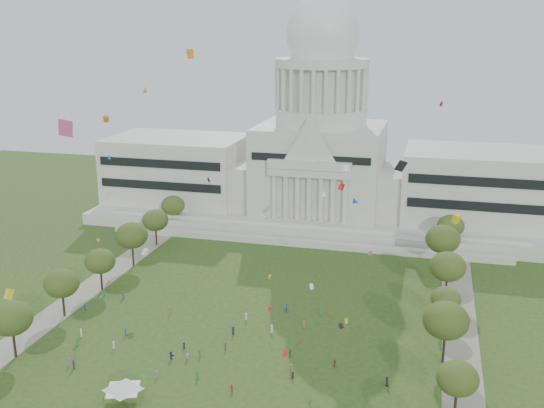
# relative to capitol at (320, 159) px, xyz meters

# --- Properties ---
(ground) EXTENTS (400.00, 400.00, 0.00)m
(ground) POSITION_rel_capitol_xyz_m (0.00, -113.59, -22.30)
(ground) COLOR #2E4A19
(ground) RESTS_ON ground
(capitol) EXTENTS (160.00, 64.50, 91.30)m
(capitol) POSITION_rel_capitol_xyz_m (0.00, 0.00, 0.00)
(capitol) COLOR beige
(capitol) RESTS_ON ground
(path_left) EXTENTS (8.00, 160.00, 0.04)m
(path_left) POSITION_rel_capitol_xyz_m (-48.00, -83.59, -22.28)
(path_left) COLOR gray
(path_left) RESTS_ON ground
(path_right) EXTENTS (8.00, 160.00, 0.04)m
(path_right) POSITION_rel_capitol_xyz_m (48.00, -83.59, -22.28)
(path_right) COLOR gray
(path_right) RESTS_ON ground
(row_tree_l_1) EXTENTS (8.86, 8.86, 12.59)m
(row_tree_l_1) POSITION_rel_capitol_xyz_m (-44.07, -116.55, -13.34)
(row_tree_l_1) COLOR black
(row_tree_l_1) RESTS_ON ground
(row_tree_r_1) EXTENTS (7.58, 7.58, 10.78)m
(row_tree_r_1) POSITION_rel_capitol_xyz_m (46.22, -115.34, -14.64)
(row_tree_r_1) COLOR black
(row_tree_r_1) RESTS_ON ground
(row_tree_l_2) EXTENTS (8.42, 8.42, 11.97)m
(row_tree_l_2) POSITION_rel_capitol_xyz_m (-45.04, -96.29, -13.79)
(row_tree_l_2) COLOR black
(row_tree_l_2) RESTS_ON ground
(row_tree_r_2) EXTENTS (9.55, 9.55, 13.58)m
(row_tree_r_2) POSITION_rel_capitol_xyz_m (44.17, -96.15, -12.64)
(row_tree_r_2) COLOR black
(row_tree_r_2) RESTS_ON ground
(row_tree_l_3) EXTENTS (8.12, 8.12, 11.55)m
(row_tree_l_3) POSITION_rel_capitol_xyz_m (-44.09, -79.67, -14.09)
(row_tree_l_3) COLOR black
(row_tree_l_3) RESTS_ON ground
(row_tree_r_3) EXTENTS (7.01, 7.01, 9.98)m
(row_tree_r_3) POSITION_rel_capitol_xyz_m (44.40, -79.10, -15.21)
(row_tree_r_3) COLOR black
(row_tree_r_3) RESTS_ON ground
(row_tree_l_4) EXTENTS (9.29, 9.29, 13.21)m
(row_tree_l_4) POSITION_rel_capitol_xyz_m (-44.08, -61.17, -12.90)
(row_tree_l_4) COLOR black
(row_tree_l_4) RESTS_ON ground
(row_tree_r_4) EXTENTS (9.19, 9.19, 13.06)m
(row_tree_r_4) POSITION_rel_capitol_xyz_m (44.76, -63.55, -13.01)
(row_tree_r_4) COLOR black
(row_tree_r_4) RESTS_ON ground
(row_tree_l_5) EXTENTS (8.33, 8.33, 11.85)m
(row_tree_l_5) POSITION_rel_capitol_xyz_m (-45.22, -42.58, -13.88)
(row_tree_l_5) COLOR black
(row_tree_l_5) RESTS_ON ground
(row_tree_r_5) EXTENTS (9.82, 9.82, 13.96)m
(row_tree_r_5) POSITION_rel_capitol_xyz_m (43.49, -43.40, -12.37)
(row_tree_r_5) COLOR black
(row_tree_r_5) RESTS_ON ground
(row_tree_l_6) EXTENTS (8.19, 8.19, 11.64)m
(row_tree_l_6) POSITION_rel_capitol_xyz_m (-46.87, -24.45, -14.02)
(row_tree_l_6) COLOR black
(row_tree_l_6) RESTS_ON ground
(row_tree_r_6) EXTENTS (8.42, 8.42, 11.97)m
(row_tree_r_6) POSITION_rel_capitol_xyz_m (45.96, -25.46, -13.79)
(row_tree_r_6) COLOR black
(row_tree_r_6) RESTS_ON ground
(event_tent) EXTENTS (10.21, 10.21, 4.49)m
(event_tent) POSITION_rel_capitol_xyz_m (-13.90, -125.99, -18.81)
(event_tent) COLOR #4C4C4C
(event_tent) RESTS_ON ground
(person_0) EXTENTS (1.01, 1.18, 2.04)m
(person_0) POSITION_rel_capitol_xyz_m (33.56, -108.13, -21.27)
(person_0) COLOR #26262B
(person_0) RESTS_ON ground
(person_2) EXTENTS (0.98, 0.92, 1.73)m
(person_2) POSITION_rel_capitol_xyz_m (22.59, -103.76, -21.43)
(person_2) COLOR #B21E1E
(person_2) RESTS_ON ground
(person_3) EXTENTS (1.18, 1.37, 1.90)m
(person_3) POSITION_rel_capitol_xyz_m (14.16, -108.06, -21.35)
(person_3) COLOR olive
(person_3) RESTS_ON ground
(person_4) EXTENTS (0.64, 1.07, 1.75)m
(person_4) POSITION_rel_capitol_xyz_m (-1.72, -102.43, -21.42)
(person_4) COLOR #994C8C
(person_4) RESTS_ON ground
(person_5) EXTENTS (1.83, 1.39, 1.85)m
(person_5) POSITION_rel_capitol_xyz_m (-11.49, -109.18, -21.37)
(person_5) COLOR navy
(person_5) RESTS_ON ground
(person_8) EXTENTS (1.06, 0.93, 1.85)m
(person_8) POSITION_rel_capitol_xyz_m (-8.27, -108.04, -21.37)
(person_8) COLOR silver
(person_8) RESTS_ON ground
(person_9) EXTENTS (0.82, 1.11, 1.54)m
(person_9) POSITION_rel_capitol_xyz_m (20.30, -118.48, -21.53)
(person_9) COLOR #33723F
(person_9) RESTS_ON ground
(person_10) EXTENTS (0.68, 1.10, 1.77)m
(person_10) POSITION_rel_capitol_xyz_m (12.59, -101.83, -21.41)
(person_10) COLOR #33723F
(person_10) RESTS_ON ground
(distant_crowd) EXTENTS (57.66, 38.38, 1.95)m
(distant_crowd) POSITION_rel_capitol_xyz_m (-14.56, -97.90, -21.40)
(distant_crowd) COLOR #33723F
(distant_crowd) RESTS_ON ground
(kite_swarm) EXTENTS (84.06, 105.30, 60.02)m
(kite_swarm) POSITION_rel_capitol_xyz_m (-0.93, -107.75, 6.95)
(kite_swarm) COLOR red
(kite_swarm) RESTS_ON ground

